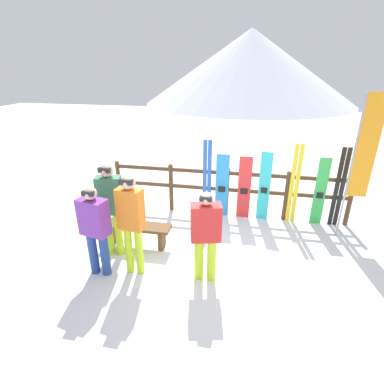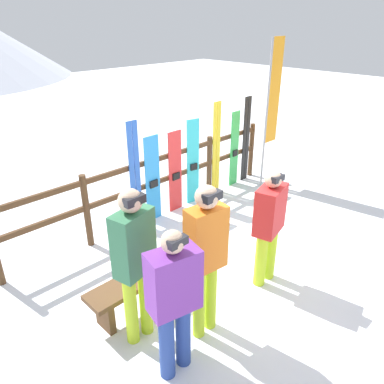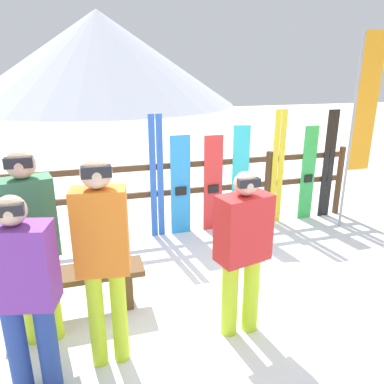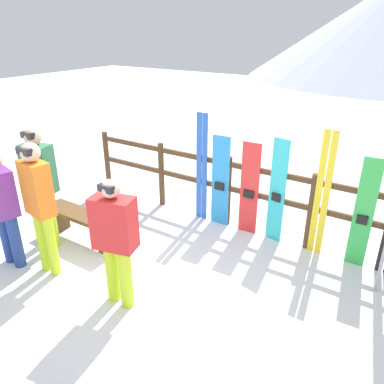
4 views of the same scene
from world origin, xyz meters
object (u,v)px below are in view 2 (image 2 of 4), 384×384
(person_orange, at_px, (206,251))
(snowboard_red, at_px, (175,172))
(person_purple, at_px, (174,296))
(snowboard_cyan, at_px, (193,163))
(ski_pair_blue, at_px, (135,176))
(ski_pair_yellow, at_px, (216,149))
(rental_flag, at_px, (272,101))
(snowboard_green, at_px, (234,149))
(bench, at_px, (141,284))
(snowboard_blue, at_px, (153,180))
(person_red, at_px, (269,221))
(ski_pair_black, at_px, (246,140))
(person_plaid_green, at_px, (135,257))

(person_orange, height_order, snowboard_red, person_orange)
(person_purple, bearing_deg, snowboard_cyan, 42.67)
(ski_pair_blue, bearing_deg, person_orange, -110.30)
(ski_pair_yellow, bearing_deg, person_orange, -139.64)
(snowboard_cyan, xyz_separation_m, rental_flag, (1.65, -0.46, 0.94))
(snowboard_green, distance_m, rental_flag, 1.17)
(bench, xyz_separation_m, ski_pair_yellow, (3.05, 1.58, 0.57))
(person_purple, xyz_separation_m, person_orange, (0.57, 0.15, 0.14))
(person_purple, height_order, ski_pair_yellow, ski_pair_yellow)
(snowboard_blue, height_order, snowboard_cyan, snowboard_cyan)
(ski_pair_blue, relative_size, snowboard_cyan, 1.13)
(ski_pair_blue, height_order, rental_flag, rental_flag)
(ski_pair_yellow, bearing_deg, person_red, -124.54)
(person_purple, distance_m, ski_pair_black, 4.96)
(bench, relative_size, snowboard_cyan, 0.85)
(person_orange, distance_m, snowboard_blue, 2.68)
(ski_pair_black, bearing_deg, snowboard_blue, -179.92)
(snowboard_blue, xyz_separation_m, snowboard_red, (0.50, -0.00, -0.01))
(bench, height_order, snowboard_blue, snowboard_blue)
(bench, bearing_deg, person_orange, -71.77)
(bench, distance_m, snowboard_green, 3.95)
(person_plaid_green, distance_m, snowboard_blue, 2.65)
(snowboard_blue, bearing_deg, snowboard_cyan, 0.01)
(ski_pair_blue, relative_size, snowboard_blue, 1.21)
(person_orange, relative_size, snowboard_green, 1.16)
(person_plaid_green, xyz_separation_m, rental_flag, (4.37, 1.47, 0.69))
(person_orange, relative_size, ski_pair_blue, 0.99)
(person_orange, height_order, snowboard_cyan, person_orange)
(person_purple, relative_size, person_orange, 0.90)
(person_red, distance_m, snowboard_red, 2.38)
(snowboard_cyan, bearing_deg, snowboard_blue, -179.99)
(snowboard_red, height_order, ski_pair_yellow, ski_pair_yellow)
(person_red, bearing_deg, snowboard_green, 47.20)
(ski_pair_black, bearing_deg, person_red, -137.27)
(person_plaid_green, distance_m, snowboard_cyan, 3.34)
(snowboard_red, relative_size, ski_pair_yellow, 0.81)
(snowboard_blue, bearing_deg, person_plaid_green, -132.73)
(snowboard_blue, bearing_deg, person_orange, -117.36)
(ski_pair_yellow, distance_m, ski_pair_black, 0.91)
(ski_pair_yellow, height_order, rental_flag, rental_flag)
(person_orange, distance_m, snowboard_red, 2.95)
(person_purple, height_order, rental_flag, rental_flag)
(person_purple, relative_size, ski_pair_yellow, 0.88)
(person_purple, bearing_deg, ski_pair_black, 30.54)
(person_purple, xyz_separation_m, person_plaid_green, (0.01, 0.58, 0.13))
(snowboard_red, bearing_deg, snowboard_green, 0.00)
(snowboard_red, height_order, snowboard_cyan, snowboard_cyan)
(bench, relative_size, ski_pair_yellow, 0.75)
(snowboard_blue, relative_size, snowboard_red, 1.02)
(snowboard_red, distance_m, rental_flag, 2.36)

